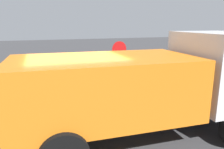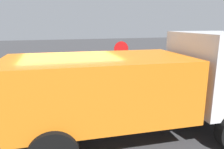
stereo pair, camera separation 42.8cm
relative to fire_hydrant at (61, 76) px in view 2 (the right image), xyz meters
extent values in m
plane|color=#38383A|center=(-0.02, -5.12, -0.59)|extent=(80.00, 80.00, 0.00)
cube|color=#99968E|center=(-0.02, 1.38, -0.52)|extent=(36.00, 5.00, 0.15)
cylinder|color=red|center=(0.00, 0.01, -0.12)|extent=(0.23, 0.23, 0.63)
sphere|color=red|center=(0.00, 0.01, 0.26)|extent=(0.26, 0.26, 0.26)
cylinder|color=red|center=(0.00, -0.20, -0.05)|extent=(0.10, 0.18, 0.10)
cylinder|color=red|center=(0.00, 0.22, -0.05)|extent=(0.10, 0.18, 0.10)
cylinder|color=red|center=(0.00, -0.20, -0.12)|extent=(0.12, 0.18, 0.12)
torus|color=black|center=(-0.10, -0.49, 0.19)|extent=(1.43, 1.05, 1.27)
cylinder|color=gray|center=(2.99, -0.75, 0.67)|extent=(0.06, 0.06, 2.22)
cylinder|color=red|center=(2.99, -0.79, 1.40)|extent=(0.76, 0.02, 0.76)
cube|color=orange|center=(0.65, -5.77, 1.01)|extent=(4.90, 2.71, 1.60)
cube|color=silver|center=(4.25, -5.93, 1.31)|extent=(2.11, 2.58, 2.20)
cube|color=black|center=(1.75, -5.82, 0.08)|extent=(7.03, 1.20, 0.24)
cylinder|color=black|center=(4.10, -4.67, -0.04)|extent=(1.11, 0.35, 1.10)
cylinder|color=black|center=(-0.49, -4.47, -0.04)|extent=(1.11, 0.35, 1.10)
camera|label=1|loc=(-0.97, -11.10, 2.67)|focal=34.91mm
camera|label=2|loc=(-0.56, -11.23, 2.67)|focal=34.91mm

